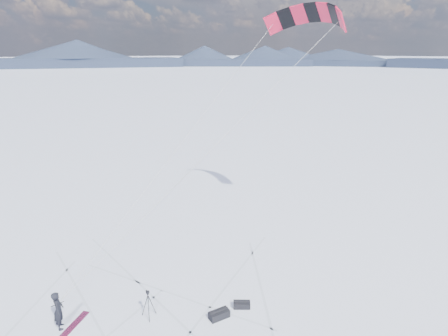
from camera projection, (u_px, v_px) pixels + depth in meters
ground at (138, 324)px, 16.44m from camera, size 1800.00×1800.00×0.00m
horizon_hills at (131, 237)px, 15.17m from camera, size 704.47×706.88×9.87m
snow_tracks at (145, 321)px, 16.62m from camera, size 17.62×10.25×0.01m
snowkiter at (61, 327)px, 16.25m from camera, size 0.54×0.72×1.77m
snowboard at (75, 324)px, 16.44m from camera, size 1.47×1.29×0.04m
tripod at (148, 300)px, 16.65m from camera, size 0.61×0.66×1.35m
gear_bag_a at (219, 314)px, 16.78m from camera, size 0.95×0.50×0.41m
gear_bag_b at (242, 305)px, 17.48m from camera, size 0.85×0.76×0.36m
power_kite at (307, 19)px, 22.77m from camera, size 17.53×5.74×13.11m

